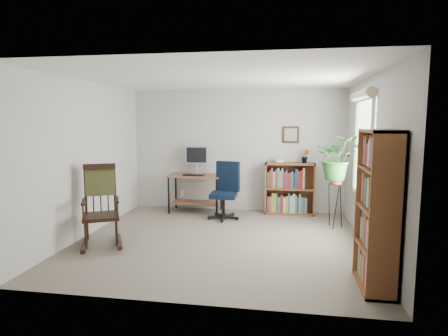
% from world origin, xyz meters
% --- Properties ---
extents(floor, '(4.20, 4.00, 0.00)m').
position_xyz_m(floor, '(0.00, 0.00, 0.00)').
color(floor, slate).
rests_on(floor, ground).
extents(ceiling, '(4.20, 4.00, 0.00)m').
position_xyz_m(ceiling, '(0.00, 0.00, 2.40)').
color(ceiling, white).
rests_on(ceiling, ground).
extents(wall_back, '(4.20, 0.00, 2.40)m').
position_xyz_m(wall_back, '(0.00, 2.00, 1.20)').
color(wall_back, '#B9B8B4').
rests_on(wall_back, ground).
extents(wall_front, '(4.20, 0.00, 2.40)m').
position_xyz_m(wall_front, '(0.00, -2.00, 1.20)').
color(wall_front, '#B9B8B4').
rests_on(wall_front, ground).
extents(wall_left, '(0.00, 4.00, 2.40)m').
position_xyz_m(wall_left, '(-2.10, 0.00, 1.20)').
color(wall_left, '#B9B8B4').
rests_on(wall_left, ground).
extents(wall_right, '(0.00, 4.00, 2.40)m').
position_xyz_m(wall_right, '(2.10, 0.00, 1.20)').
color(wall_right, '#B9B8B4').
rests_on(wall_right, ground).
extents(window, '(0.12, 1.20, 1.50)m').
position_xyz_m(window, '(2.06, 0.30, 1.40)').
color(window, white).
rests_on(window, wall_right).
extents(desk, '(1.03, 0.56, 0.74)m').
position_xyz_m(desk, '(-0.78, 1.70, 0.37)').
color(desk, brown).
rests_on(desk, floor).
extents(monitor, '(0.46, 0.16, 0.56)m').
position_xyz_m(monitor, '(-0.78, 1.84, 1.02)').
color(monitor, silver).
rests_on(monitor, desk).
extents(keyboard, '(0.40, 0.15, 0.02)m').
position_xyz_m(keyboard, '(-0.78, 1.58, 0.75)').
color(keyboard, black).
rests_on(keyboard, desk).
extents(office_chair, '(0.70, 0.70, 1.06)m').
position_xyz_m(office_chair, '(-0.15, 1.23, 0.53)').
color(office_chair, black).
rests_on(office_chair, floor).
extents(rocking_chair, '(1.01, 1.19, 1.19)m').
position_xyz_m(rocking_chair, '(-1.63, -0.51, 0.59)').
color(rocking_chair, black).
rests_on(rocking_chair, floor).
extents(low_bookshelf, '(0.94, 0.31, 0.99)m').
position_xyz_m(low_bookshelf, '(1.05, 1.82, 0.50)').
color(low_bookshelf, brown).
rests_on(low_bookshelf, floor).
extents(tall_bookshelf, '(0.32, 0.74, 1.70)m').
position_xyz_m(tall_bookshelf, '(1.92, -1.30, 0.85)').
color(tall_bookshelf, brown).
rests_on(tall_bookshelf, floor).
extents(plant_stand, '(0.25, 0.25, 0.87)m').
position_xyz_m(plant_stand, '(1.80, 1.00, 0.44)').
color(plant_stand, black).
rests_on(plant_stand, floor).
extents(spider_plant, '(1.69, 1.88, 1.46)m').
position_xyz_m(spider_plant, '(1.80, 1.00, 1.54)').
color(spider_plant, '#246322').
rests_on(spider_plant, plant_stand).
extents(potted_plant_small, '(0.13, 0.24, 0.11)m').
position_xyz_m(potted_plant_small, '(1.33, 1.83, 1.05)').
color(potted_plant_small, '#246322').
rests_on(potted_plant_small, low_bookshelf).
extents(framed_picture, '(0.32, 0.04, 0.32)m').
position_xyz_m(framed_picture, '(1.05, 1.97, 1.52)').
color(framed_picture, black).
rests_on(framed_picture, wall_back).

